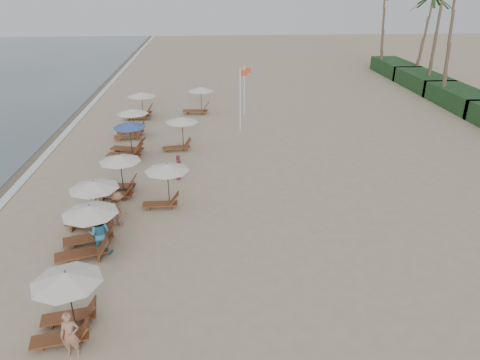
{
  "coord_description": "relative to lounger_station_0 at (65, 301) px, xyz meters",
  "views": [
    {
      "loc": [
        -0.46,
        -15.36,
        10.44
      ],
      "look_at": [
        1.0,
        4.73,
        1.3
      ],
      "focal_mm": 33.08,
      "sensor_mm": 36.0,
      "label": 1
    }
  ],
  "objects": [
    {
      "name": "beachgoer_near",
      "position": [
        0.36,
        -0.98,
        -0.46
      ],
      "size": [
        0.59,
        0.39,
        1.6
      ],
      "primitive_type": "imported",
      "rotation": [
        0.0,
        0.0,
        -0.01
      ],
      "color": "#9E6A55",
      "rests_on": "ground"
    },
    {
      "name": "inland_station_2",
      "position": [
        3.81,
        25.66,
        0.05
      ],
      "size": [
        2.82,
        2.24,
        2.22
      ],
      "color": "brown",
      "rests_on": "ground"
    },
    {
      "name": "beachgoer_mid_b",
      "position": [
        0.39,
        6.94,
        -0.42
      ],
      "size": [
        1.24,
        1.13,
        1.67
      ],
      "primitive_type": "imported",
      "rotation": [
        0.0,
        0.0,
        2.52
      ],
      "color": "#885E45",
      "rests_on": "ground"
    },
    {
      "name": "lounger_station_0",
      "position": [
        0.0,
        0.0,
        0.0
      ],
      "size": [
        2.45,
        2.22,
        2.35
      ],
      "color": "brown",
      "rests_on": "ground"
    },
    {
      "name": "wet_sand_band",
      "position": [
        -7.36,
        13.97,
        -1.25
      ],
      "size": [
        3.2,
        140.0,
        0.01
      ],
      "primitive_type": "cube",
      "color": "#6B5E4C",
      "rests_on": "ground"
    },
    {
      "name": "ground",
      "position": [
        5.14,
        3.97,
        -1.26
      ],
      "size": [
        160.0,
        160.0,
        0.0
      ],
      "primitive_type": "plane",
      "color": "tan",
      "rests_on": "ground"
    },
    {
      "name": "beachgoer_mid_a",
      "position": [
        0.05,
        4.62,
        -0.32
      ],
      "size": [
        0.94,
        0.74,
        1.88
      ],
      "primitive_type": "imported",
      "rotation": [
        0.0,
        0.0,
        3.11
      ],
      "color": "teal",
      "rests_on": "ground"
    },
    {
      "name": "flag_pole_near",
      "position": [
        7.07,
        20.85,
        1.33
      ],
      "size": [
        0.59,
        0.08,
        4.68
      ],
      "color": "silver",
      "rests_on": "ground"
    },
    {
      "name": "lounger_station_3",
      "position": [
        -0.18,
        10.19,
        -0.12
      ],
      "size": [
        2.49,
        2.19,
        2.24
      ],
      "color": "brown",
      "rests_on": "ground"
    },
    {
      "name": "lounger_station_5",
      "position": [
        -0.97,
        19.72,
        -0.2
      ],
      "size": [
        2.64,
        2.28,
        2.1
      ],
      "color": "brown",
      "rests_on": "ground"
    },
    {
      "name": "lounger_station_6",
      "position": [
        -1.03,
        24.71,
        -0.23
      ],
      "size": [
        2.79,
        2.36,
        2.13
      ],
      "color": "brown",
      "rests_on": "ground"
    },
    {
      "name": "inland_station_1",
      "position": [
        2.73,
        16.84,
        0.19
      ],
      "size": [
        2.6,
        2.24,
        2.22
      ],
      "color": "brown",
      "rests_on": "ground"
    },
    {
      "name": "inland_station_0",
      "position": [
        2.4,
        8.69,
        0.24
      ],
      "size": [
        2.49,
        2.24,
        2.22
      ],
      "color": "brown",
      "rests_on": "ground"
    },
    {
      "name": "foam_line",
      "position": [
        -6.06,
        13.97,
        -1.25
      ],
      "size": [
        0.5,
        140.0,
        0.02
      ],
      "primitive_type": "cube",
      "color": "white",
      "rests_on": "ground"
    },
    {
      "name": "lounger_station_1",
      "position": [
        -0.51,
        4.79,
        -0.22
      ],
      "size": [
        2.76,
        2.55,
        2.13
      ],
      "color": "brown",
      "rests_on": "ground"
    },
    {
      "name": "beachgoer_far_a",
      "position": [
        2.88,
        11.93,
        -0.51
      ],
      "size": [
        0.5,
        0.92,
        1.49
      ],
      "primitive_type": "imported",
      "rotation": [
        0.0,
        0.0,
        4.55
      ],
      "color": "#BE4C68",
      "rests_on": "ground"
    },
    {
      "name": "flag_pole_far",
      "position": [
        7.71,
        24.97,
        1.03
      ],
      "size": [
        0.59,
        0.08,
        4.1
      ],
      "color": "silver",
      "rests_on": "ground"
    },
    {
      "name": "lounger_station_4",
      "position": [
        -0.65,
        15.87,
        -0.25
      ],
      "size": [
        2.7,
        2.56,
        2.29
      ],
      "color": "brown",
      "rests_on": "ground"
    },
    {
      "name": "lounger_station_2",
      "position": [
        -0.86,
        7.21,
        -0.17
      ],
      "size": [
        2.63,
        2.3,
        2.13
      ],
      "color": "brown",
      "rests_on": "ground"
    }
  ]
}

